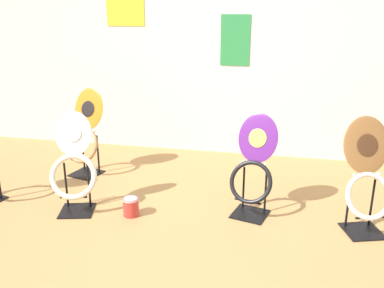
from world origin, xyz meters
TOP-DOWN VIEW (x-y plane):
  - ground_plane at (0.00, 0.00)m, footprint 14.00×14.00m
  - wall_back at (-0.00, 2.45)m, footprint 8.00×0.07m
  - toilet_seat_display_white_plain at (-1.01, 0.69)m, footprint 0.43×0.38m
  - toilet_seat_display_purple_note at (0.47, 0.95)m, footprint 0.42×0.40m
  - toilet_seat_display_orange_sun at (-1.27, 1.50)m, footprint 0.43×0.40m
  - toilet_seat_display_woodgrain at (1.34, 0.85)m, footprint 0.45×0.42m
  - paint_can at (-0.52, 0.70)m, footprint 0.14×0.14m

SIDE VIEW (x-z plane):
  - ground_plane at x=0.00m, z-range 0.00..0.00m
  - paint_can at x=-0.52m, z-range 0.00..0.16m
  - toilet_seat_display_purple_note at x=0.47m, z-range -0.04..0.81m
  - toilet_seat_display_white_plain at x=-1.01m, z-range -0.04..0.81m
  - toilet_seat_display_orange_sun at x=-1.27m, z-range 0.00..0.88m
  - toilet_seat_display_woodgrain at x=1.34m, z-range 0.00..0.90m
  - wall_back at x=0.00m, z-range 0.00..2.60m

